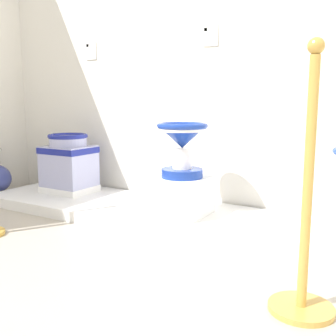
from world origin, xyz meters
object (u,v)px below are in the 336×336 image
at_px(antique_toilet_tall_cobalt, 69,159).
at_px(info_placard_second, 210,35).
at_px(plinth_block_tall_cobalt, 70,189).
at_px(antique_toilet_squat_floral, 182,141).
at_px(info_placard_first, 91,51).
at_px(stanchion_post_near_right, 305,236).
at_px(plinth_block_squat_floral, 182,196).

height_order(antique_toilet_tall_cobalt, info_placard_second, info_placard_second).
bearing_deg(plinth_block_tall_cobalt, antique_toilet_squat_floral, -6.03).
xyz_separation_m(antique_toilet_tall_cobalt, info_placard_second, (1.15, 0.32, 0.96)).
height_order(antique_toilet_squat_floral, info_placard_first, info_placard_first).
height_order(info_placard_first, info_placard_second, info_placard_second).
relative_size(antique_toilet_tall_cobalt, stanchion_post_near_right, 0.41).
height_order(antique_toilet_tall_cobalt, info_placard_first, info_placard_first).
bearing_deg(antique_toilet_squat_floral, stanchion_post_near_right, -37.82).
relative_size(antique_toilet_squat_floral, info_placard_first, 2.41).
height_order(plinth_block_tall_cobalt, info_placard_second, info_placard_second).
relative_size(plinth_block_tall_cobalt, antique_toilet_tall_cobalt, 0.89).
height_order(info_placard_first, stanchion_post_near_right, info_placard_first).
height_order(antique_toilet_tall_cobalt, antique_toilet_squat_floral, antique_toilet_squat_floral).
distance_m(antique_toilet_squat_floral, stanchion_post_near_right, 1.25).
xyz_separation_m(plinth_block_squat_floral, stanchion_post_near_right, (0.97, -0.75, 0.11)).
bearing_deg(info_placard_first, info_placard_second, 0.00).
xyz_separation_m(antique_toilet_squat_floral, info_placard_first, (-1.16, 0.44, 0.70)).
distance_m(info_placard_first, stanchion_post_near_right, 2.62).
distance_m(plinth_block_tall_cobalt, info_placard_second, 1.70).
xyz_separation_m(antique_toilet_squat_floral, info_placard_second, (-0.01, 0.44, 0.74)).
height_order(plinth_block_tall_cobalt, antique_toilet_squat_floral, antique_toilet_squat_floral).
bearing_deg(info_placard_first, plinth_block_tall_cobalt, -90.27).
relative_size(plinth_block_squat_floral, stanchion_post_near_right, 0.32).
distance_m(antique_toilet_tall_cobalt, stanchion_post_near_right, 2.30).
height_order(plinth_block_squat_floral, info_placard_first, info_placard_first).
xyz_separation_m(plinth_block_tall_cobalt, info_placard_first, (0.00, 0.32, 1.18)).
height_order(plinth_block_tall_cobalt, plinth_block_squat_floral, plinth_block_squat_floral).
relative_size(plinth_block_tall_cobalt, antique_toilet_squat_floral, 1.08).
bearing_deg(stanchion_post_near_right, antique_toilet_tall_cobalt, 157.69).
bearing_deg(plinth_block_squat_floral, stanchion_post_near_right, -37.82).
distance_m(antique_toilet_squat_floral, info_placard_second, 0.86).
xyz_separation_m(plinth_block_tall_cobalt, plinth_block_squat_floral, (1.16, -0.12, 0.10)).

